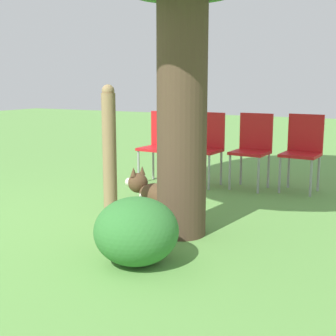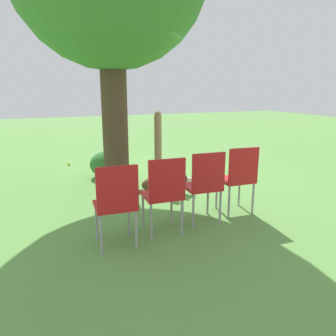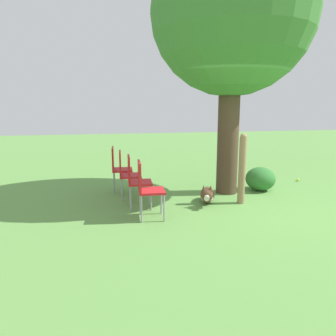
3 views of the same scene
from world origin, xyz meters
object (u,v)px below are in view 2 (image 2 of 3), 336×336
(red_chair_2, at_px, (164,191))
(tennis_ball, at_px, (69,164))
(red_chair_1, at_px, (204,182))
(fence_post, at_px, (158,147))
(red_chair_3, at_px, (116,200))
(red_chair_0, at_px, (239,175))
(dog, at_px, (164,184))

(red_chair_2, relative_size, tennis_ball, 14.06)
(red_chair_1, xyz_separation_m, tennis_ball, (4.09, 1.27, -0.52))
(fence_post, distance_m, red_chair_3, 2.60)
(red_chair_2, bearing_deg, red_chair_1, -75.58)
(red_chair_2, bearing_deg, tennis_ball, 12.08)
(red_chair_1, bearing_deg, tennis_ball, 20.36)
(red_chair_0, bearing_deg, red_chair_1, 104.42)
(fence_post, bearing_deg, red_chair_2, 160.89)
(dog, height_order, red_chair_2, red_chair_2)
(red_chair_2, height_order, tennis_ball, red_chair_2)
(red_chair_0, height_order, red_chair_1, same)
(red_chair_1, bearing_deg, dog, 3.21)
(red_chair_0, bearing_deg, tennis_ball, 28.40)
(red_chair_2, height_order, red_chair_3, same)
(dog, height_order, red_chair_0, red_chair_0)
(tennis_ball, bearing_deg, red_chair_0, -154.73)
(red_chair_1, height_order, red_chair_2, same)
(fence_post, bearing_deg, red_chair_0, -165.60)
(fence_post, xyz_separation_m, red_chair_0, (-1.87, -0.48, -0.12))
(dog, distance_m, fence_post, 0.82)
(red_chair_1, height_order, tennis_ball, red_chair_1)
(fence_post, relative_size, red_chair_0, 1.39)
(red_chair_0, relative_size, red_chair_3, 1.00)
(red_chair_2, relative_size, red_chair_3, 1.00)
(dog, xyz_separation_m, fence_post, (0.62, -0.13, 0.51))
(fence_post, relative_size, red_chair_3, 1.39)
(red_chair_0, bearing_deg, red_chair_2, 104.42)
(dog, relative_size, tennis_ball, 15.36)
(red_chair_2, distance_m, red_chair_3, 0.62)
(fence_post, distance_m, red_chair_0, 1.93)
(dog, distance_m, red_chair_2, 1.65)
(red_chair_1, bearing_deg, red_chair_0, -75.58)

